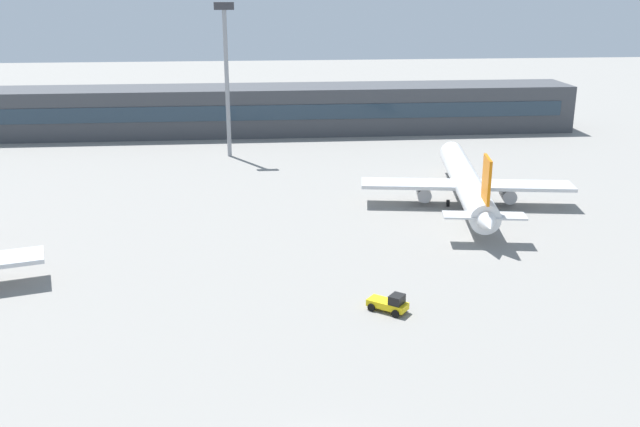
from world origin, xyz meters
TOP-DOWN VIEW (x-y plane):
  - ground_plane at (0.00, 40.00)m, footprint 400.00×400.00m
  - terminal_building at (0.00, 102.00)m, footprint 116.38×12.13m
  - airplane_mid at (23.78, 52.40)m, footprint 27.90×39.68m
  - baggage_tug_yellow at (7.66, 20.24)m, footprint 3.77×3.39m
  - floodlight_tower_west at (-8.29, 82.44)m, footprint 3.20×0.80m

SIDE VIEW (x-z plane):
  - ground_plane at x=0.00m, z-range 0.00..0.00m
  - baggage_tug_yellow at x=7.66m, z-range -0.08..1.67m
  - airplane_mid at x=23.78m, z-range -1.92..7.91m
  - terminal_building at x=0.00m, z-range 0.00..9.00m
  - floodlight_tower_west at x=-8.29m, z-range 2.01..27.15m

